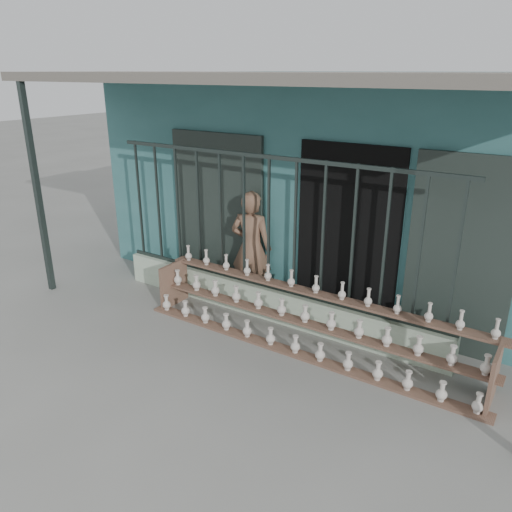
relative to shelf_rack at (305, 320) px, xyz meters
The scene contains 6 objects.
ground 1.24m from the shelf_rack, 131.73° to the right, with size 60.00×60.00×0.00m, color slate.
workshop_building 3.66m from the shelf_rack, 103.20° to the left, with size 7.40×6.60×3.21m.
parapet_wall 0.90m from the shelf_rack, 152.26° to the left, with size 5.00×0.20×0.45m, color #B1C7AA.
security_fence 1.33m from the shelf_rack, 152.26° to the left, with size 5.00×0.04×1.80m.
shelf_rack is the anchor object (origin of this frame).
elderly_woman 1.54m from the shelf_rack, 150.37° to the left, with size 0.61×0.40×1.67m, color brown.
Camera 1 is at (3.28, -3.99, 3.23)m, focal length 35.00 mm.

